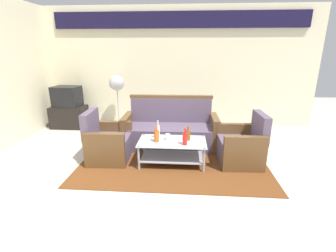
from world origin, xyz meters
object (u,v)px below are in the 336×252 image
object	(u,v)px
cup	(168,137)
coffee_table	(172,149)
pedestal_fan	(117,86)
bottle_clear	(158,131)
tv_stand	(69,117)
bottle_red	(185,139)
armchair_left	(108,144)
television	(67,96)
bottle_brown	(188,135)
bottle_orange	(157,136)
couch	(170,131)
armchair_right	(242,147)

from	to	relation	value
cup	coffee_table	bearing A→B (deg)	-33.05
pedestal_fan	bottle_clear	bearing A→B (deg)	-56.70
coffee_table	tv_stand	bearing A→B (deg)	145.04
bottle_red	coffee_table	bearing A→B (deg)	144.85
armchair_left	television	size ratio (longest dim) A/B	1.32
bottle_red	television	distance (m)	3.46
bottle_clear	bottle_brown	xyz separation A→B (m)	(0.50, -0.05, -0.03)
coffee_table	bottle_brown	xyz separation A→B (m)	(0.26, 0.07, 0.23)
television	bottle_orange	bearing A→B (deg)	147.75
tv_stand	bottle_red	bearing A→B (deg)	-34.97
bottle_orange	bottle_brown	bearing A→B (deg)	12.87
bottle_clear	couch	bearing A→B (deg)	76.30
couch	bottle_clear	bearing A→B (deg)	75.05
coffee_table	pedestal_fan	xyz separation A→B (m)	(-1.40, 1.88, 0.74)
couch	television	bearing A→B (deg)	-23.51
bottle_brown	cup	world-z (taller)	bottle_brown
bottle_orange	pedestal_fan	size ratio (longest dim) A/B	0.22
bottle_brown	armchair_right	bearing A→B (deg)	4.61
armchair_right	pedestal_fan	xyz separation A→B (m)	(-2.56, 1.74, 0.73)
bottle_brown	tv_stand	distance (m)	3.39
armchair_right	coffee_table	bearing A→B (deg)	94.40
armchair_right	couch	bearing A→B (deg)	59.62
armchair_left	bottle_brown	xyz separation A→B (m)	(1.37, -0.04, 0.21)
bottle_clear	bottle_orange	world-z (taller)	bottle_clear
bottle_clear	tv_stand	distance (m)	2.94
armchair_right	cup	bearing A→B (deg)	91.78
bottle_brown	bottle_red	bearing A→B (deg)	-103.30
armchair_right	tv_stand	world-z (taller)	armchair_right
couch	bottle_clear	size ratio (longest dim) A/B	5.83
pedestal_fan	bottle_red	bearing A→B (deg)	-51.52
armchair_right	bottle_orange	bearing A→B (deg)	95.25
couch	pedestal_fan	distance (m)	1.85
bottle_clear	bottle_brown	size ratio (longest dim) A/B	1.30
bottle_clear	coffee_table	bearing A→B (deg)	-25.37
armchair_left	bottle_red	bearing A→B (deg)	76.82
armchair_left	armchair_right	xyz separation A→B (m)	(2.27, 0.03, 0.00)
bottle_brown	coffee_table	bearing A→B (deg)	-165.88
couch	bottle_brown	world-z (taller)	couch
armchair_right	pedestal_fan	size ratio (longest dim) A/B	0.67
couch	bottle_orange	xyz separation A→B (m)	(-0.17, -0.84, 0.20)
armchair_left	bottle_clear	xyz separation A→B (m)	(0.87, 0.01, 0.24)
bottle_brown	television	size ratio (longest dim) A/B	0.37
bottle_red	bottle_orange	bearing A→B (deg)	168.08
bottle_orange	bottle_clear	bearing A→B (deg)	88.65
coffee_table	cup	distance (m)	0.21
armchair_left	television	xyz separation A→B (m)	(-1.50, 1.73, 0.47)
bottle_red	bottle_brown	size ratio (longest dim) A/B	1.12
armchair_right	tv_stand	xyz separation A→B (m)	(-3.78, 1.69, -0.03)
bottle_brown	television	bearing A→B (deg)	148.43
couch	coffee_table	world-z (taller)	couch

